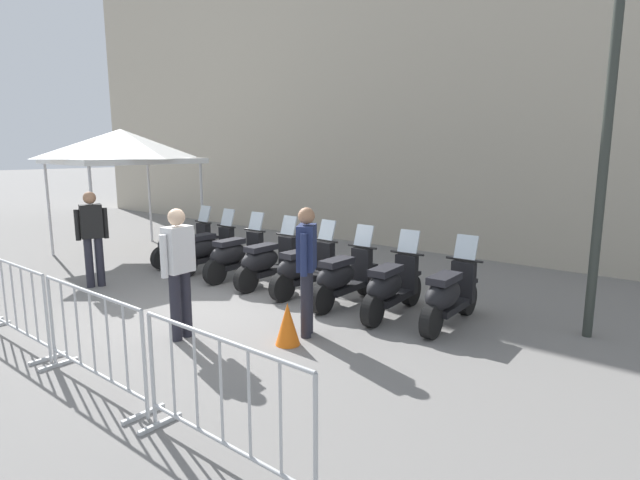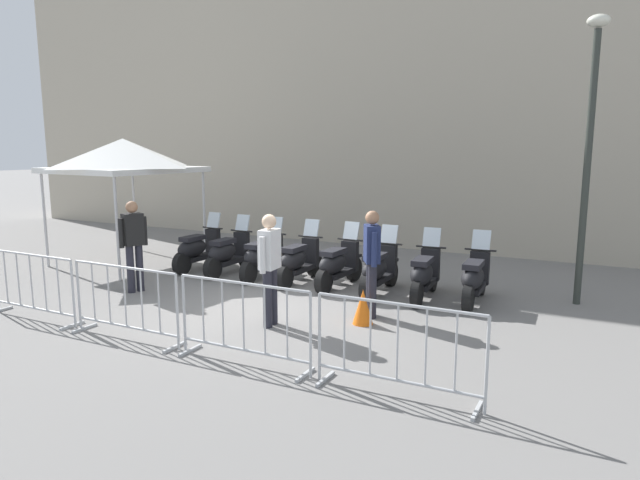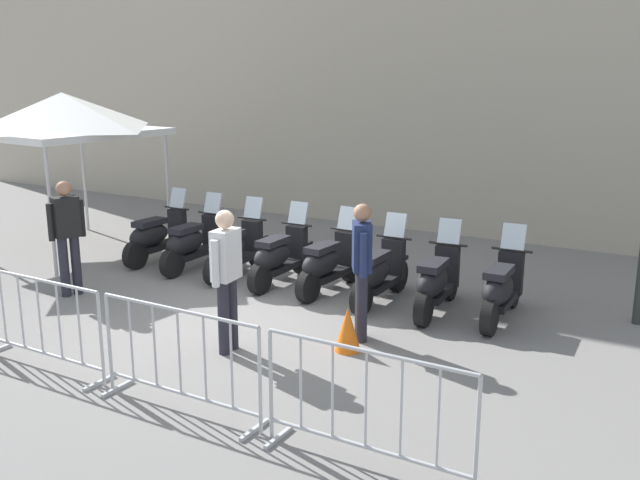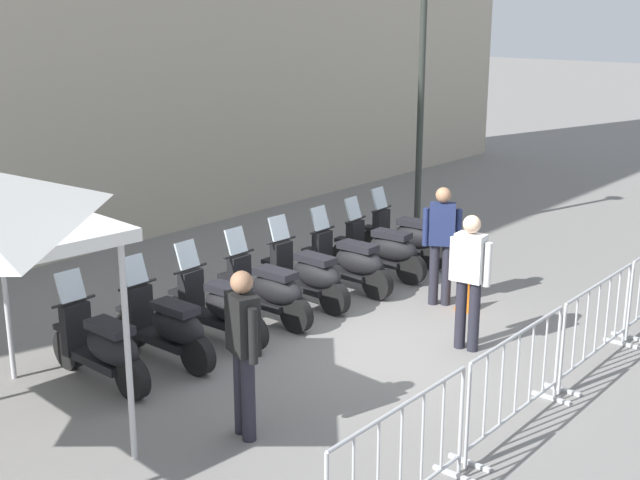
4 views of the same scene
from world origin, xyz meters
The scene contains 18 objects.
ground_plane centered at (0.00, 0.00, 0.00)m, with size 120.00×120.00×0.00m, color slate.
motorcycle_0 centered at (-3.18, 1.52, 0.45)m, with size 0.56×1.73×1.24m.
motorcycle_1 centered at (-2.31, 1.52, 0.45)m, with size 0.56×1.73×1.24m.
motorcycle_2 centered at (-1.44, 1.60, 0.45)m, with size 0.59×1.72×1.24m.
motorcycle_3 centered at (-0.58, 1.67, 0.45)m, with size 0.56×1.73×1.24m.
motorcycle_4 centered at (0.28, 1.77, 0.45)m, with size 0.56×1.72×1.24m.
motorcycle_5 centered at (1.15, 1.77, 0.45)m, with size 0.56×1.73×1.24m.
motorcycle_6 centered at (2.02, 1.86, 0.45)m, with size 0.63×1.72×1.24m.
motorcycle_7 centered at (2.87, 2.05, 0.45)m, with size 0.60×1.72×1.24m.
barrier_segment_1 centered at (-0.81, -2.35, 0.52)m, with size 1.94×0.60×1.07m.
barrier_segment_2 centered at (1.21, -2.18, 0.52)m, with size 1.94×0.60×1.07m.
barrier_segment_3 centered at (3.24, -2.00, 0.52)m, with size 1.94×0.60×1.07m.
street_lamp centered at (4.40, 3.04, 2.99)m, with size 0.36×0.36×4.84m.
officer_near_row_end centered at (-2.82, -0.52, 0.98)m, with size 0.31×0.53×1.73m.
officer_mid_plaza centered at (1.67, 0.46, 0.98)m, with size 0.39×0.46×1.73m.
officer_by_barriers centered at (0.58, -0.79, 0.98)m, with size 0.28×0.54×1.73m.
canopy_tent centered at (-5.09, 1.16, 2.52)m, with size 2.79×2.79×2.91m.
traffic_cone centered at (1.74, 0.04, 0.28)m, with size 0.32×0.32×0.55m, color orange.
Camera 1 is at (6.36, -4.10, 2.49)m, focal length 28.58 mm.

